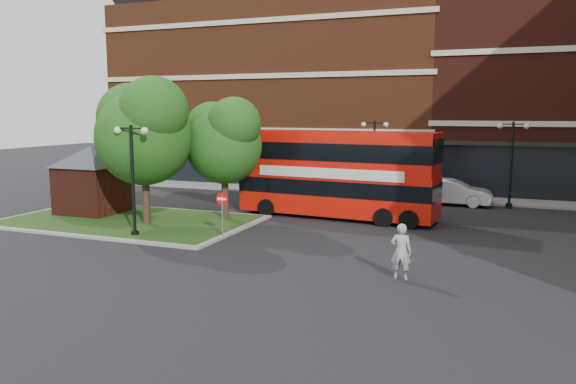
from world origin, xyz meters
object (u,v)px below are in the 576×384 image
at_px(woman, 401,251).
at_px(car_silver, 352,184).
at_px(car_white, 452,192).
at_px(bus, 337,168).

relative_size(woman, car_silver, 0.43).
distance_m(woman, car_white, 16.24).
height_order(woman, car_white, woman).
bearing_deg(woman, car_white, -90.59).
bearing_deg(woman, car_silver, -70.19).
bearing_deg(woman, bus, -62.39).
bearing_deg(bus, car_silver, 103.96).
bearing_deg(car_white, bus, 143.08).
distance_m(bus, car_white, 8.52).
bearing_deg(car_white, car_silver, 79.76).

